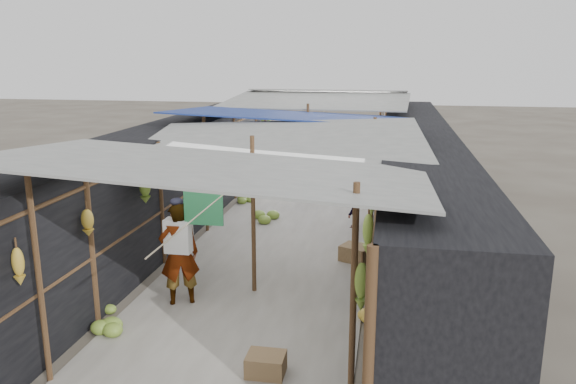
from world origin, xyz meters
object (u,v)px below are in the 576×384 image
Objects in this scene: vendor_elderly at (179,254)px; vendor_seated at (353,207)px; crate_near at (266,365)px; shopper_blue at (312,171)px; black_basin at (344,190)px.

vendor_elderly is 5.11m from vendor_seated.
crate_near is at bearing 109.61° from vendor_elderly.
vendor_seated is at bearing 84.14° from crate_near.
vendor_elderly reaches higher than shopper_blue.
vendor_elderly is at bearing -100.14° from shopper_blue.
vendor_elderly is (-1.75, 1.76, 0.69)m from crate_near.
shopper_blue is at bearing -132.30° from black_basin.
vendor_seated is at bearing -81.78° from black_basin.
crate_near is 8.71m from shopper_blue.
vendor_elderly is at bearing -103.79° from black_basin.
crate_near is 2.58m from vendor_elderly.
vendor_elderly is at bearing -20.41° from vendor_seated.
vendor_elderly is 1.71× the size of vendor_seated.
shopper_blue reaches higher than crate_near.
black_basin is at bearing -164.34° from vendor_seated.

